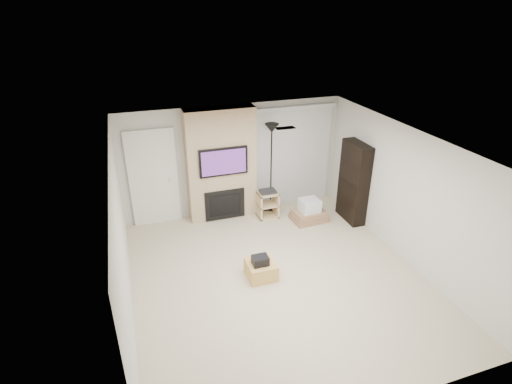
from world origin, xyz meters
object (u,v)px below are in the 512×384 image
object	(u,v)px
box_stack	(309,212)
ottoman	(261,269)
bookshelf	(354,182)
floor_lamp	(272,143)
av_stand	(268,203)

from	to	relation	value
box_stack	ottoman	bearing A→B (deg)	-136.83
bookshelf	floor_lamp	bearing A→B (deg)	147.70
ottoman	box_stack	size ratio (longest dim) A/B	0.63
floor_lamp	bookshelf	size ratio (longest dim) A/B	1.16
floor_lamp	box_stack	distance (m)	1.75
floor_lamp	box_stack	size ratio (longest dim) A/B	2.63
floor_lamp	bookshelf	xyz separation A→B (m)	(1.56, -0.99, -0.74)
ottoman	box_stack	world-z (taller)	box_stack
floor_lamp	bookshelf	distance (m)	1.99
ottoman	floor_lamp	world-z (taller)	floor_lamp
floor_lamp	bookshelf	bearing A→B (deg)	-32.30
floor_lamp	av_stand	size ratio (longest dim) A/B	3.16
ottoman	box_stack	bearing A→B (deg)	43.17
ottoman	av_stand	distance (m)	2.24
av_stand	box_stack	distance (m)	0.96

